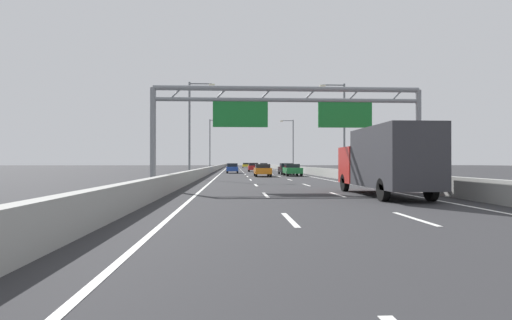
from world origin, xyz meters
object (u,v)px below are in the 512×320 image
streetlamp_right_far (292,142)px  box_truck (386,160)px  green_car (292,170)px  streetlamp_left_mid (192,124)px  blue_car (232,168)px  black_car (286,169)px  streetlamp_right_mid (342,125)px  yellow_car (246,165)px  red_car (253,167)px  orange_car (262,170)px  white_car (264,166)px  streetlamp_left_far (211,142)px  sign_gantry (289,111)px

streetlamp_right_far → box_truck: size_ratio=1.13×
streetlamp_right_far → green_car: 28.93m
streetlamp_left_mid → blue_car: bearing=79.6°
box_truck → black_car: bearing=90.4°
streetlamp_right_mid → box_truck: streetlamp_right_mid is taller
streetlamp_right_mid → blue_car: (-11.01, 21.31, -4.66)m
black_car → box_truck: size_ratio=0.54×
streetlamp_right_mid → yellow_car: (-7.27, 81.68, -4.64)m
streetlamp_right_mid → streetlamp_right_far: same height
red_car → blue_car: red_car is taller
streetlamp_right_far → orange_car: bearing=-104.0°
yellow_car → green_car: 73.75m
streetlamp_right_mid → box_truck: bearing=-99.3°
white_car → blue_car: blue_car is taller
streetlamp_left_mid → white_car: (11.15, 57.25, -4.66)m
blue_car → green_car: bearing=-61.8°
streetlamp_right_far → white_car: (-3.78, 20.96, -4.66)m
red_car → green_car: red_car is taller
streetlamp_left_mid → blue_car: size_ratio=2.10×
yellow_car → streetlamp_right_far: bearing=-80.9°
streetlamp_left_far → yellow_car: size_ratio=2.24×
white_car → blue_car: size_ratio=0.98×
black_car → blue_car: black_car is taller
streetlamp_right_far → red_car: streetlamp_right_far is taller
streetlamp_left_far → sign_gantry: bearing=-81.7°
streetlamp_left_far → white_car: bearing=62.0°
streetlamp_right_far → black_car: 23.23m
streetlamp_left_mid → red_car: bearing=76.3°
streetlamp_right_far → red_car: 10.32m
streetlamp_left_far → box_truck: streetlamp_left_far is taller
yellow_car → streetlamp_left_mid: bearing=-95.4°
streetlamp_right_far → white_car: streetlamp_right_far is taller
streetlamp_right_mid → streetlamp_left_far: size_ratio=1.00×
yellow_car → blue_car: bearing=-93.5°
yellow_car → orange_car: bearing=-90.2°
white_car → green_car: bearing=-90.1°
yellow_car → sign_gantry: bearing=-90.1°
red_car → box_truck: (3.80, -52.88, 0.96)m
streetlamp_left_far → white_car: size_ratio=2.14×
sign_gantry → orange_car: (-0.17, 21.69, -4.10)m
black_car → blue_car: size_ratio=1.00×
sign_gantry → blue_car: size_ratio=3.76×
red_car → black_car: (3.54, -16.96, -0.02)m
blue_car → orange_car: size_ratio=1.03×
streetlamp_right_mid → streetlamp_left_far: bearing=112.4°
streetlamp_left_mid → streetlamp_right_mid: same height
streetlamp_left_mid → green_car: (11.05, 8.00, -4.66)m
streetlamp_right_mid → white_car: streetlamp_right_mid is taller
streetlamp_right_mid → yellow_car: 82.13m
red_car → sign_gantry: bearing=-90.0°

